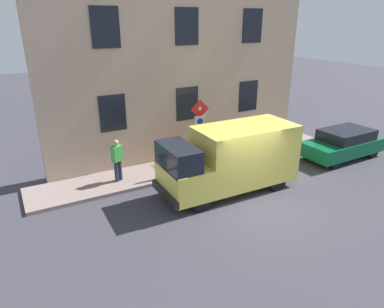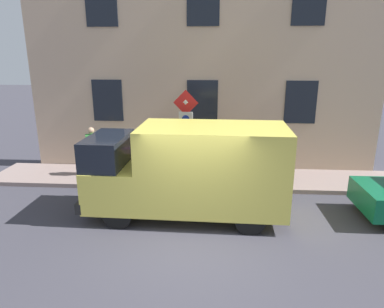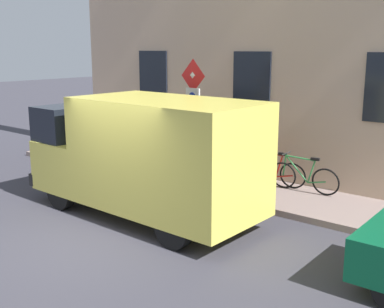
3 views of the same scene
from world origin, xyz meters
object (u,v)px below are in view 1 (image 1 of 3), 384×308
bicycle_green (226,144)px  pedestrian (117,159)px  parked_hatchback (343,143)px  bicycle_black (196,150)px  bicycle_purple (179,154)px  bicycle_red (211,147)px  delivery_van (231,158)px  sign_post_stacked (199,126)px

bicycle_green → pedestrian: pedestrian is taller
parked_hatchback → bicycle_black: size_ratio=2.35×
pedestrian → bicycle_purple: bearing=-99.9°
parked_hatchback → bicycle_purple: parked_hatchback is taller
bicycle_red → bicycle_purple: (0.00, 1.69, 0.00)m
delivery_van → bicycle_black: (3.23, -0.30, -0.82)m
bicycle_red → bicycle_purple: 1.69m
delivery_van → bicycle_black: bearing=-94.1°
bicycle_purple → pedestrian: pedestrian is taller
bicycle_green → bicycle_red: size_ratio=1.00×
delivery_van → bicycle_purple: (3.23, 0.54, -0.82)m
parked_hatchback → bicycle_black: (3.08, 6.30, -0.22)m
parked_hatchback → bicycle_red: parked_hatchback is taller
sign_post_stacked → bicycle_purple: 2.11m
sign_post_stacked → parked_hatchback: (-1.76, -6.87, -1.40)m
bicycle_red → bicycle_black: bearing=-7.3°
parked_hatchback → bicycle_purple: size_ratio=2.34×
bicycle_purple → delivery_van: bearing=106.0°
parked_hatchback → pedestrian: bearing=-14.2°
parked_hatchback → bicycle_red: size_ratio=2.34×
bicycle_black → bicycle_purple: size_ratio=1.00×
sign_post_stacked → bicycle_black: (1.32, -0.57, -1.63)m
bicycle_black → pedestrian: pedestrian is taller
delivery_van → parked_hatchback: bearing=-177.4°
bicycle_black → bicycle_green: bearing=-171.9°
delivery_van → bicycle_black: size_ratio=3.14×
delivery_van → pedestrian: delivery_van is taller
sign_post_stacked → bicycle_purple: size_ratio=1.73×
sign_post_stacked → bicycle_red: sign_post_stacked is taller
bicycle_green → pedestrian: bearing=2.3°
parked_hatchback → bicycle_red: (3.08, 5.46, -0.22)m
parked_hatchback → bicycle_red: 6.27m
parked_hatchback → bicycle_red: bearing=-30.0°
bicycle_green → bicycle_purple: 2.53m
sign_post_stacked → bicycle_black: bearing=-23.6°
bicycle_red → delivery_van: bearing=63.3°
bicycle_black → sign_post_stacked: bearing=74.6°
bicycle_green → pedestrian: size_ratio=1.00×
sign_post_stacked → pedestrian: 3.57m
bicycle_green → bicycle_black: size_ratio=1.00×
parked_hatchback → bicycle_black: bearing=-26.6°
bicycle_black → bicycle_red: bearing=-171.9°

